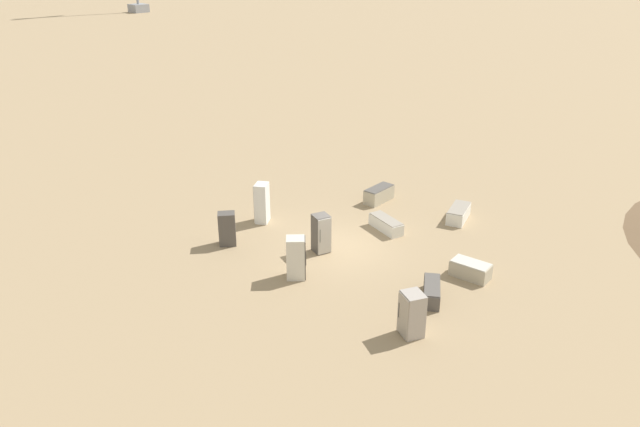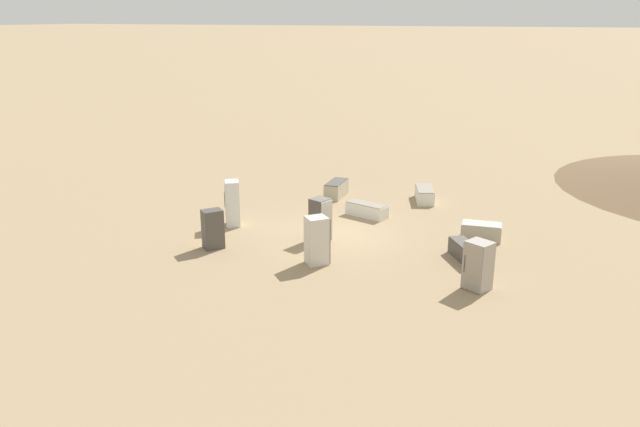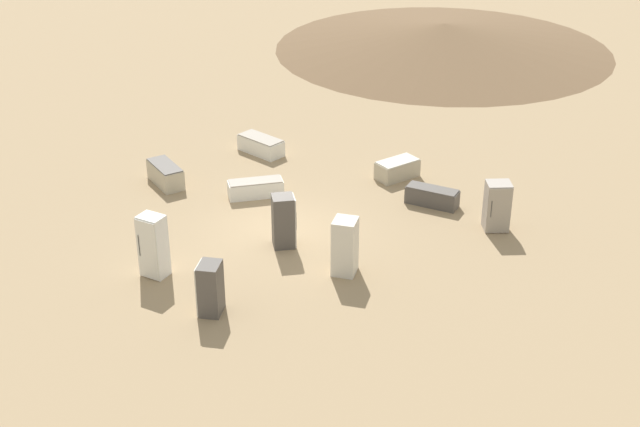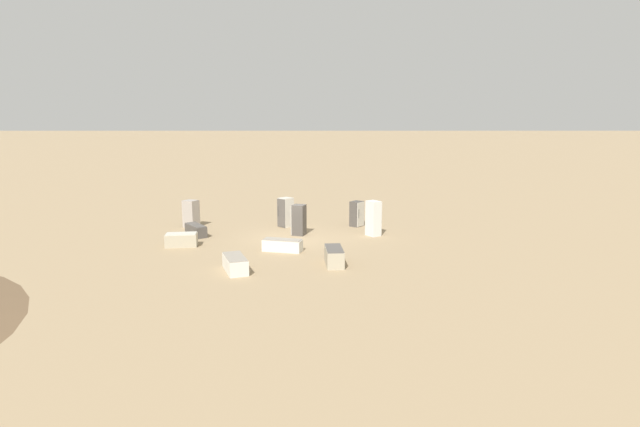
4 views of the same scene
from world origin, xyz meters
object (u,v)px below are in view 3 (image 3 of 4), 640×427
object	(u,v)px
discarded_fridge_4	(497,206)
discarded_fridge_7	(345,246)
discarded_fridge_2	(284,221)
discarded_fridge_6	(166,174)
discarded_fridge_8	(432,197)
discarded_fridge_0	(397,169)
discarded_fridge_5	(153,246)
discarded_fridge_9	(261,145)
discarded_fridge_3	(210,288)
discarded_fridge_1	(256,188)

from	to	relation	value
discarded_fridge_4	discarded_fridge_7	world-z (taller)	discarded_fridge_7
discarded_fridge_2	discarded_fridge_6	bearing A→B (deg)	-145.43
discarded_fridge_7	discarded_fridge_8	size ratio (longest dim) A/B	0.97
discarded_fridge_0	discarded_fridge_7	size ratio (longest dim) A/B	0.93
discarded_fridge_5	discarded_fridge_7	world-z (taller)	discarded_fridge_5
discarded_fridge_4	discarded_fridge_9	xyz separation A→B (m)	(9.18, 4.12, -0.49)
discarded_fridge_0	discarded_fridge_7	bearing A→B (deg)	-52.55
discarded_fridge_4	discarded_fridge_6	size ratio (longest dim) A/B	0.91
discarded_fridge_6	discarded_fridge_7	bearing A→B (deg)	-76.22
discarded_fridge_0	discarded_fridge_4	bearing A→B (deg)	0.82
discarded_fridge_9	discarded_fridge_7	bearing A→B (deg)	60.77
discarded_fridge_0	discarded_fridge_3	distance (m)	10.53
discarded_fridge_6	discarded_fridge_4	bearing A→B (deg)	-48.64
discarded_fridge_5	discarded_fridge_7	xyz separation A→B (m)	(-2.47, -5.00, -0.09)
discarded_fridge_8	discarded_fridge_9	bearing A→B (deg)	-99.45
discarded_fridge_7	discarded_fridge_9	xyz separation A→B (m)	(9.27, -1.52, -0.55)
discarded_fridge_6	discarded_fridge_7	world-z (taller)	discarded_fridge_7
discarded_fridge_5	discarded_fridge_7	distance (m)	5.58
discarded_fridge_4	discarded_fridge_3	bearing A→B (deg)	26.90
discarded_fridge_6	discarded_fridge_8	size ratio (longest dim) A/B	0.99
discarded_fridge_0	discarded_fridge_6	xyz separation A→B (m)	(3.39, 7.59, 0.05)
discarded_fridge_3	discarded_fridge_7	distance (m)	4.29
discarded_fridge_3	discarded_fridge_9	size ratio (longest dim) A/B	0.76
discarded_fridge_5	discarded_fridge_8	xyz separation A→B (m)	(0.01, -9.80, -0.66)
discarded_fridge_3	discarded_fridge_7	xyz separation A→B (m)	(0.14, -4.28, 0.12)
discarded_fridge_3	discarded_fridge_6	bearing A→B (deg)	26.98
discarded_fridge_3	discarded_fridge_7	bearing A→B (deg)	-50.17
discarded_fridge_0	discarded_fridge_5	distance (m)	10.25
discarded_fridge_7	discarded_fridge_9	bearing A→B (deg)	124.13
discarded_fridge_0	discarded_fridge_4	xyz separation A→B (m)	(-4.82, -0.70, 0.48)
discarded_fridge_4	discarded_fridge_8	xyz separation A→B (m)	(2.39, 0.84, -0.50)
discarded_fridge_6	discarded_fridge_9	size ratio (longest dim) A/B	0.89
discarded_fridge_8	discarded_fridge_9	world-z (taller)	discarded_fridge_9
discarded_fridge_1	discarded_fridge_3	distance (m)	7.31
discarded_fridge_5	discarded_fridge_4	bearing A→B (deg)	-135.86
discarded_fridge_3	discarded_fridge_6	distance (m)	8.61
discarded_fridge_4	discarded_fridge_7	size ratio (longest dim) A/B	0.93
discarded_fridge_4	discarded_fridge_1	bearing A→B (deg)	-19.29
discarded_fridge_0	discarded_fridge_6	size ratio (longest dim) A/B	0.92
discarded_fridge_1	discarded_fridge_3	xyz separation A→B (m)	(-6.05, 4.06, 0.46)
discarded_fridge_3	discarded_fridge_5	xyz separation A→B (m)	(2.62, 0.72, 0.21)
discarded_fridge_7	discarded_fridge_8	distance (m)	5.43
discarded_fridge_9	discarded_fridge_3	bearing A→B (deg)	38.42
discarded_fridge_4	discarded_fridge_5	world-z (taller)	discarded_fridge_5
discarded_fridge_6	discarded_fridge_0	bearing A→B (deg)	-27.98
discarded_fridge_2	discarded_fridge_0	bearing A→B (deg)	132.33
discarded_fridge_1	discarded_fridge_5	bearing A→B (deg)	-39.50
discarded_fridge_0	discarded_fridge_7	xyz separation A→B (m)	(-4.91, 4.94, 0.54)
discarded_fridge_0	discarded_fridge_7	world-z (taller)	discarded_fridge_7
discarded_fridge_1	discarded_fridge_9	world-z (taller)	discarded_fridge_9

